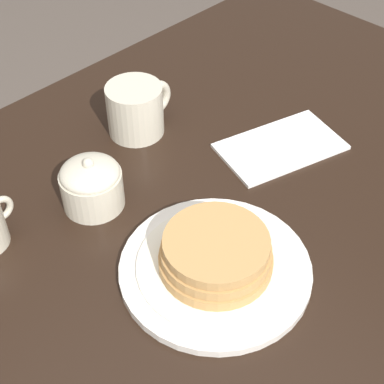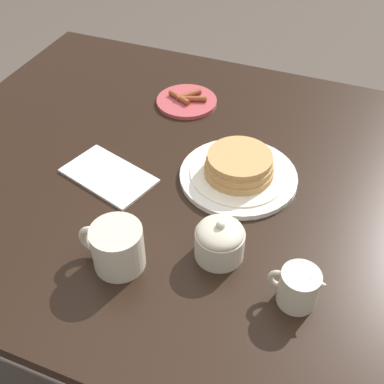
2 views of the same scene
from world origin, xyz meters
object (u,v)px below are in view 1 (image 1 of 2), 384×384
object	(u,v)px
napkin	(280,147)
pancake_plate	(216,261)
coffee_mug	(137,109)
sugar_bowl	(91,184)

from	to	relation	value
napkin	pancake_plate	bearing A→B (deg)	-159.47
coffee_mug	pancake_plate	bearing A→B (deg)	-113.71
coffee_mug	sugar_bowl	distance (m)	0.19
pancake_plate	napkin	size ratio (longest dim) A/B	1.14
coffee_mug	sugar_bowl	size ratio (longest dim) A/B	1.38
pancake_plate	napkin	xyz separation A→B (m)	(0.26, 0.10, -0.02)
pancake_plate	sugar_bowl	size ratio (longest dim) A/B	2.80
coffee_mug	napkin	bearing A→B (deg)	-56.95
coffee_mug	napkin	world-z (taller)	coffee_mug
pancake_plate	coffee_mug	distance (m)	0.33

